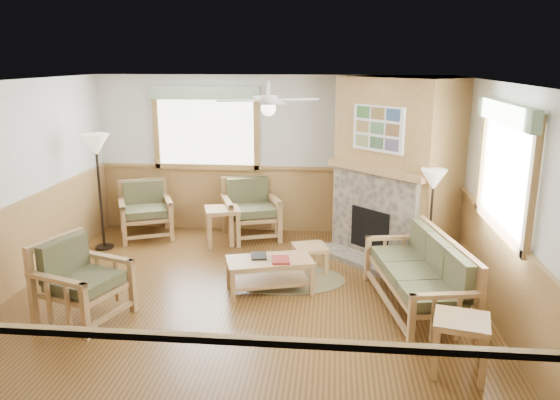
# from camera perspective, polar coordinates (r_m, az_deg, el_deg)

# --- Properties ---
(floor) EXTENTS (6.00, 6.00, 0.01)m
(floor) POSITION_cam_1_polar(r_m,az_deg,el_deg) (6.98, -3.91, -10.60)
(floor) COLOR brown
(floor) RESTS_ON ground
(ceiling) EXTENTS (6.00, 6.00, 0.01)m
(ceiling) POSITION_cam_1_polar(r_m,az_deg,el_deg) (6.32, -4.33, 12.19)
(ceiling) COLOR white
(ceiling) RESTS_ON floor
(wall_back) EXTENTS (6.00, 0.02, 2.70)m
(wall_back) POSITION_cam_1_polar(r_m,az_deg,el_deg) (9.42, -1.05, 4.74)
(wall_back) COLOR silver
(wall_back) RESTS_ON floor
(wall_front) EXTENTS (6.00, 0.02, 2.70)m
(wall_front) POSITION_cam_1_polar(r_m,az_deg,el_deg) (3.76, -11.93, -11.06)
(wall_front) COLOR silver
(wall_front) RESTS_ON floor
(wall_left) EXTENTS (0.02, 6.00, 2.70)m
(wall_left) POSITION_cam_1_polar(r_m,az_deg,el_deg) (7.61, -26.96, 0.77)
(wall_left) COLOR silver
(wall_left) RESTS_ON floor
(wall_right) EXTENTS (0.02, 6.00, 2.70)m
(wall_right) POSITION_cam_1_polar(r_m,az_deg,el_deg) (6.71, 22.06, -0.39)
(wall_right) COLOR silver
(wall_right) RESTS_ON floor
(wainscot) EXTENTS (6.00, 6.00, 1.10)m
(wainscot) POSITION_cam_1_polar(r_m,az_deg,el_deg) (6.76, -3.99, -6.34)
(wainscot) COLOR olive
(wainscot) RESTS_ON floor
(fireplace) EXTENTS (3.11, 3.11, 2.70)m
(fireplace) POSITION_cam_1_polar(r_m,az_deg,el_deg) (8.48, 12.10, 3.31)
(fireplace) COLOR olive
(fireplace) RESTS_ON floor
(window_back) EXTENTS (1.90, 0.16, 1.50)m
(window_back) POSITION_cam_1_polar(r_m,az_deg,el_deg) (9.45, -7.89, 11.83)
(window_back) COLOR white
(window_back) RESTS_ON wall_back
(window_right) EXTENTS (0.16, 1.90, 1.50)m
(window_right) POSITION_cam_1_polar(r_m,az_deg,el_deg) (6.32, 23.23, 9.54)
(window_right) COLOR white
(window_right) RESTS_ON wall_right
(ceiling_fan) EXTENTS (1.59, 1.59, 0.36)m
(ceiling_fan) POSITION_cam_1_polar(r_m,az_deg,el_deg) (6.58, -1.24, 11.97)
(ceiling_fan) COLOR white
(ceiling_fan) RESTS_ON ceiling
(sofa) EXTENTS (2.05, 1.14, 0.89)m
(sofa) POSITION_cam_1_polar(r_m,az_deg,el_deg) (6.81, 14.11, -7.54)
(sofa) COLOR #A17A4B
(sofa) RESTS_ON floor
(armchair_back_left) EXTENTS (1.10, 1.10, 0.93)m
(armchair_back_left) POSITION_cam_1_polar(r_m,az_deg,el_deg) (9.51, -13.87, -1.06)
(armchair_back_left) COLOR #A17A4B
(armchair_back_left) RESTS_ON floor
(armchair_back_right) EXTENTS (1.12, 1.12, 0.99)m
(armchair_back_right) POSITION_cam_1_polar(r_m,az_deg,el_deg) (9.21, -3.05, -0.97)
(armchair_back_right) COLOR #A17A4B
(armchair_back_right) RESTS_ON floor
(armchair_left) EXTENTS (1.07, 1.07, 0.95)m
(armchair_left) POSITION_cam_1_polar(r_m,az_deg,el_deg) (6.76, -19.88, -7.93)
(armchair_left) COLOR #A17A4B
(armchair_left) RESTS_ON floor
(coffee_table) EXTENTS (1.21, 0.85, 0.44)m
(coffee_table) POSITION_cam_1_polar(r_m,az_deg,el_deg) (7.18, -1.10, -7.84)
(coffee_table) COLOR #A17A4B
(coffee_table) RESTS_ON floor
(end_table_chairs) EXTENTS (0.67, 0.66, 0.61)m
(end_table_chairs) POSITION_cam_1_polar(r_m,az_deg,el_deg) (8.97, -6.01, -2.73)
(end_table_chairs) COLOR #A17A4B
(end_table_chairs) RESTS_ON floor
(end_table_sofa) EXTENTS (0.61, 0.59, 0.57)m
(end_table_sofa) POSITION_cam_1_polar(r_m,az_deg,el_deg) (5.69, 18.27, -14.25)
(end_table_sofa) COLOR #A17A4B
(end_table_sofa) RESTS_ON floor
(footstool) EXTENTS (0.57, 0.57, 0.39)m
(footstool) POSITION_cam_1_polar(r_m,az_deg,el_deg) (7.82, 3.14, -6.14)
(footstool) COLOR #A17A4B
(footstool) RESTS_ON floor
(braided_rug) EXTENTS (2.08, 2.08, 0.01)m
(braided_rug) POSITION_cam_1_polar(r_m,az_deg,el_deg) (7.64, 0.48, -8.16)
(braided_rug) COLOR brown
(braided_rug) RESTS_ON floor
(floor_lamp_left) EXTENTS (0.46, 0.46, 1.85)m
(floor_lamp_left) POSITION_cam_1_polar(r_m,az_deg,el_deg) (9.01, -18.31, 0.78)
(floor_lamp_left) COLOR black
(floor_lamp_left) RESTS_ON floor
(floor_lamp_right) EXTENTS (0.40, 0.40, 1.54)m
(floor_lamp_right) POSITION_cam_1_polar(r_m,az_deg,el_deg) (7.70, 15.44, -2.48)
(floor_lamp_right) COLOR black
(floor_lamp_right) RESTS_ON floor
(book_red) EXTENTS (0.26, 0.33, 0.03)m
(book_red) POSITION_cam_1_polar(r_m,az_deg,el_deg) (7.03, 0.07, -6.16)
(book_red) COLOR maroon
(book_red) RESTS_ON coffee_table
(book_dark) EXTENTS (0.25, 0.30, 0.03)m
(book_dark) POSITION_cam_1_polar(r_m,az_deg,el_deg) (7.18, -2.24, -5.78)
(book_dark) COLOR black
(book_dark) RESTS_ON coffee_table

